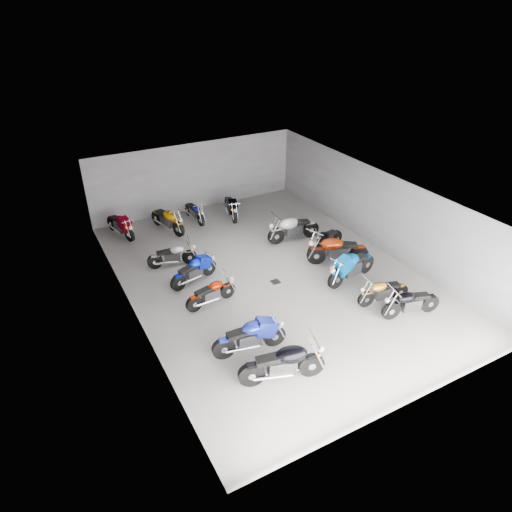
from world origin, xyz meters
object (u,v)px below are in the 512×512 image
(motorcycle_left_f, at_px, (173,255))
(motorcycle_right_d, at_px, (337,250))
(motorcycle_right_b, at_px, (383,291))
(motorcycle_right_c, at_px, (351,267))
(motorcycle_back_a, at_px, (120,225))
(motorcycle_back_d, at_px, (231,207))
(motorcycle_left_a, at_px, (283,364))
(motorcycle_right_a, at_px, (410,303))
(motorcycle_right_f, at_px, (293,228))
(motorcycle_right_e, at_px, (325,241))
(motorcycle_left_d, at_px, (212,293))
(motorcycle_back_b, at_px, (168,219))
(drain_grate, at_px, (275,282))
(motorcycle_left_e, at_px, (194,270))
(motorcycle_left_b, at_px, (250,336))
(motorcycle_back_c, at_px, (195,212))

(motorcycle_left_f, relative_size, motorcycle_right_d, 0.84)
(motorcycle_right_b, bearing_deg, motorcycle_right_c, 10.71)
(motorcycle_back_a, bearing_deg, motorcycle_back_d, 158.43)
(motorcycle_left_a, xyz_separation_m, motorcycle_back_d, (3.28, 10.03, -0.07))
(motorcycle_right_a, relative_size, motorcycle_right_f, 0.87)
(motorcycle_left_a, bearing_deg, motorcycle_back_d, 177.79)
(motorcycle_right_e, bearing_deg, motorcycle_right_a, 162.14)
(motorcycle_left_d, distance_m, motorcycle_right_b, 5.74)
(motorcycle_back_b, bearing_deg, motorcycle_right_c, 106.13)
(motorcycle_left_a, distance_m, motorcycle_right_a, 5.12)
(drain_grate, relative_size, motorcycle_left_f, 0.17)
(motorcycle_left_d, distance_m, motorcycle_back_d, 6.91)
(motorcycle_right_f, distance_m, motorcycle_back_a, 7.37)
(motorcycle_right_c, height_order, motorcycle_right_d, motorcycle_right_d)
(motorcycle_left_e, relative_size, motorcycle_back_a, 0.96)
(motorcycle_left_a, relative_size, motorcycle_right_d, 1.05)
(motorcycle_left_a, relative_size, motorcycle_right_e, 1.13)
(motorcycle_right_a, relative_size, motorcycle_right_d, 0.91)
(motorcycle_right_a, distance_m, motorcycle_back_b, 10.71)
(drain_grate, distance_m, motorcycle_back_b, 6.17)
(motorcycle_left_b, bearing_deg, motorcycle_right_f, 145.57)
(drain_grate, bearing_deg, motorcycle_left_b, -131.71)
(motorcycle_left_b, relative_size, motorcycle_back_b, 1.02)
(motorcycle_left_e, height_order, motorcycle_right_e, motorcycle_right_e)
(motorcycle_right_a, distance_m, motorcycle_back_d, 9.70)
(motorcycle_left_a, height_order, motorcycle_right_c, motorcycle_left_a)
(motorcycle_left_f, xyz_separation_m, motorcycle_right_b, (5.38, -5.65, 0.00))
(motorcycle_left_e, xyz_separation_m, motorcycle_right_f, (4.84, 1.02, 0.08))
(motorcycle_left_b, distance_m, motorcycle_back_a, 9.25)
(motorcycle_left_d, xyz_separation_m, motorcycle_right_d, (5.32, 0.17, 0.12))
(motorcycle_left_b, distance_m, motorcycle_left_e, 4.22)
(drain_grate, relative_size, motorcycle_back_b, 0.14)
(motorcycle_right_a, xyz_separation_m, motorcycle_back_d, (-1.81, 9.53, 0.01))
(motorcycle_right_d, xyz_separation_m, motorcycle_back_a, (-6.74, 6.27, -0.07))
(motorcycle_back_c, bearing_deg, motorcycle_left_a, 77.19)
(drain_grate, distance_m, motorcycle_right_b, 3.79)
(motorcycle_left_a, xyz_separation_m, motorcycle_left_b, (-0.23, 1.43, -0.03))
(motorcycle_back_c, bearing_deg, drain_grate, 92.07)
(drain_grate, relative_size, motorcycle_right_c, 0.14)
(drain_grate, xyz_separation_m, motorcycle_right_c, (2.46, -1.18, 0.56))
(motorcycle_left_f, bearing_deg, motorcycle_left_d, 18.66)
(motorcycle_right_d, xyz_separation_m, motorcycle_right_f, (-0.48, 2.39, -0.01))
(motorcycle_left_d, bearing_deg, motorcycle_left_f, 177.87)
(motorcycle_right_e, bearing_deg, motorcycle_left_b, 107.95)
(motorcycle_right_a, bearing_deg, motorcycle_left_f, 52.70)
(motorcycle_right_b, bearing_deg, motorcycle_right_d, 4.03)
(drain_grate, xyz_separation_m, motorcycle_back_d, (1.00, 5.78, 0.50))
(motorcycle_back_a, distance_m, motorcycle_back_b, 2.01)
(motorcycle_right_a, relative_size, motorcycle_right_c, 0.87)
(motorcycle_left_b, bearing_deg, motorcycle_back_c, 176.19)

